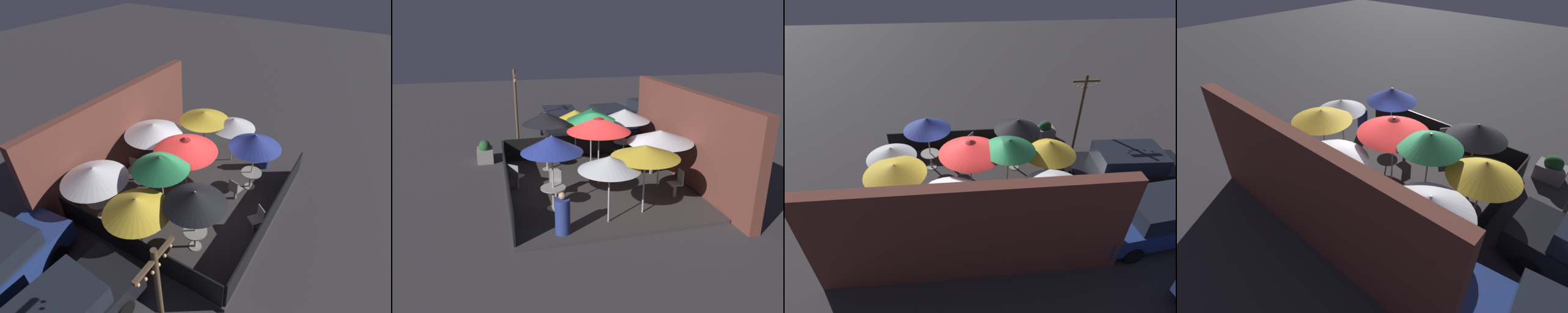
{
  "view_description": "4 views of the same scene",
  "coord_description": "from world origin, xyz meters",
  "views": [
    {
      "loc": [
        -7.29,
        -4.61,
        8.01
      ],
      "look_at": [
        0.53,
        0.16,
        1.37
      ],
      "focal_mm": 28.0,
      "sensor_mm": 36.0,
      "label": 1
    },
    {
      "loc": [
        12.02,
        -3.38,
        5.49
      ],
      "look_at": [
        -0.27,
        -0.24,
        1.15
      ],
      "focal_mm": 35.0,
      "sensor_mm": 36.0,
      "label": 2
    },
    {
      "loc": [
        0.27,
        8.7,
        8.06
      ],
      "look_at": [
        -0.57,
        -0.6,
        1.38
      ],
      "focal_mm": 28.0,
      "sensor_mm": 36.0,
      "label": 3
    },
    {
      "loc": [
        -4.98,
        6.45,
        6.71
      ],
      "look_at": [
        0.5,
        0.31,
        0.97
      ],
      "focal_mm": 28.0,
      "sensor_mm": 36.0,
      "label": 4
    }
  ],
  "objects": [
    {
      "name": "patio_chair_3",
      "position": [
        -0.44,
        -2.77,
        0.62
      ],
      "size": [
        0.56,
        0.56,
        0.92
      ],
      "rotation": [
        0.0,
        0.0,
        2.46
      ],
      "color": "gray",
      "rests_on": "patio_deck"
    },
    {
      "name": "patio_umbrella_4",
      "position": [
        0.55,
        2.1,
        1.95
      ],
      "size": [
        2.28,
        2.28,
        2.04
      ],
      "color": "#B2B2B7",
      "rests_on": "patio_deck"
    },
    {
      "name": "patio_umbrella_8",
      "position": [
        -1.5,
        0.2,
        2.38
      ],
      "size": [
        1.84,
        1.84,
        2.47
      ],
      "color": "#B2B2B7",
      "rests_on": "patio_deck"
    },
    {
      "name": "parked_car_2",
      "position": [
        -7.33,
        5.07,
        0.84
      ],
      "size": [
        4.14,
        2.36,
        1.62
      ],
      "rotation": [
        0.0,
        0.0,
        0.18
      ],
      "color": "navy",
      "rests_on": "ground_plane"
    },
    {
      "name": "patio_chair_1",
      "position": [
        -0.47,
        1.51,
        0.64
      ],
      "size": [
        0.47,
        0.47,
        0.94
      ],
      "rotation": [
        0.0,
        0.0,
        2.94
      ],
      "color": "gray",
      "rests_on": "patio_deck"
    },
    {
      "name": "parked_car_0",
      "position": [
        -6.2,
        -0.13,
        0.85
      ],
      "size": [
        4.49,
        1.96,
        1.62
      ],
      "rotation": [
        0.0,
        0.0,
        -0.05
      ],
      "color": "black",
      "rests_on": "ground_plane"
    },
    {
      "name": "patio_umbrella_2",
      "position": [
        -2.65,
        1.95,
        2.01
      ],
      "size": [
        2.13,
        2.13,
        2.13
      ],
      "color": "#B2B2B7",
      "rests_on": "patio_deck"
    },
    {
      "name": "patio_umbrella_7",
      "position": [
        -0.18,
        0.13,
        2.32
      ],
      "size": [
        2.22,
        2.22,
        2.47
      ],
      "color": "#B2B2B7",
      "rests_on": "patio_deck"
    },
    {
      "name": "patio_chair_0",
      "position": [
        1.55,
        2.33,
        0.64
      ],
      "size": [
        0.41,
        0.41,
        0.94
      ],
      "rotation": [
        0.0,
        0.0,
        -1.61
      ],
      "color": "gray",
      "rests_on": "patio_deck"
    },
    {
      "name": "planter_box",
      "position": [
        -4.03,
        -3.81,
        0.4
      ],
      "size": [
        0.94,
        0.66,
        0.93
      ],
      "color": "gray",
      "rests_on": "ground_plane"
    },
    {
      "name": "fence_front",
      "position": [
        0.0,
        -3.09,
        0.59
      ],
      "size": [
        6.65,
        0.05,
        0.95
      ],
      "color": "black",
      "rests_on": "patio_deck"
    },
    {
      "name": "patio_umbrella_1",
      "position": [
        -2.1,
        -1.42,
        2.2
      ],
      "size": [
        1.82,
        1.82,
        2.31
      ],
      "color": "#B2B2B7",
      "rests_on": "patio_deck"
    },
    {
      "name": "light_post",
      "position": [
        -4.93,
        -2.33,
        2.11
      ],
      "size": [
        1.1,
        0.12,
        3.76
      ],
      "color": "brown",
      "rests_on": "ground_plane"
    },
    {
      "name": "patio_umbrella_3",
      "position": [
        -3.01,
        -0.08,
        2.0
      ],
      "size": [
        1.96,
        1.96,
        2.13
      ],
      "color": "#B2B2B7",
      "rests_on": "patio_deck"
    },
    {
      "name": "dining_table_1",
      "position": [
        -2.1,
        -1.42,
        0.69
      ],
      "size": [
        0.73,
        0.73,
        0.74
      ],
      "color": "#9E998E",
      "rests_on": "patio_deck"
    },
    {
      "name": "patio_chair_4",
      "position": [
        -0.55,
        2.36,
        0.63
      ],
      "size": [
        0.47,
        0.47,
        0.93
      ],
      "rotation": [
        0.0,
        0.0,
        -2.95
      ],
      "color": "gray",
      "rests_on": "patio_deck"
    },
    {
      "name": "ground_plane",
      "position": [
        0.0,
        0.0,
        0.0
      ],
      "size": [
        60.0,
        60.0,
        0.0
      ],
      "primitive_type": "plane",
      "color": "#383538"
    },
    {
      "name": "patio_deck",
      "position": [
        0.0,
        0.0,
        0.06
      ],
      "size": [
        6.85,
        6.27,
        0.12
      ],
      "color": "#383333",
      "rests_on": "ground_plane"
    },
    {
      "name": "dining_table_2",
      "position": [
        -2.65,
        1.95,
        0.72
      ],
      "size": [
        0.87,
        0.87,
        0.75
      ],
      "color": "#9E998E",
      "rests_on": "patio_deck"
    },
    {
      "name": "patron_0",
      "position": [
        2.92,
        -1.76,
        0.65
      ],
      "size": [
        0.59,
        0.59,
        1.21
      ],
      "rotation": [
        0.0,
        0.0,
        2.34
      ],
      "color": "navy",
      "rests_on": "patio_deck"
    },
    {
      "name": "patio_umbrella_5",
      "position": [
        2.3,
        0.82,
        2.07
      ],
      "size": [
        2.04,
        2.04,
        2.14
      ],
      "color": "#B2B2B7",
      "rests_on": "patio_deck"
    },
    {
      "name": "patio_umbrella_6",
      "position": [
        2.61,
        -0.36,
        1.92
      ],
      "size": [
        1.77,
        1.77,
        2.01
      ],
      "color": "#B2B2B7",
      "rests_on": "patio_deck"
    },
    {
      "name": "parked_car_1",
      "position": [
        -6.04,
        2.47,
        0.85
      ],
      "size": [
        4.44,
        2.17,
        1.62
      ],
      "rotation": [
        0.0,
        0.0,
        0.11
      ],
      "color": "navy",
      "rests_on": "ground_plane"
    },
    {
      "name": "dining_table_0",
      "position": [
        1.4,
        -1.76,
        0.68
      ],
      "size": [
        0.77,
        0.77,
        0.72
      ],
      "color": "#9E998E",
      "rests_on": "patio_deck"
    },
    {
      "name": "patio_umbrella_0",
      "position": [
        1.4,
        -1.76,
        2.22
      ],
      "size": [
        1.86,
        1.86,
        2.36
      ],
      "color": "#B2B2B7",
      "rests_on": "patio_deck"
    },
    {
      "name": "patio_chair_2",
      "position": [
        0.45,
        -1.54,
        0.62
      ],
      "size": [
        0.48,
        0.48,
        0.92
      ],
      "rotation": [
        0.0,
        0.0,
        -0.23
      ],
      "color": "gray",
      "rests_on": "patio_deck"
    },
    {
      "name": "building_wall",
      "position": [
        0.0,
        3.36,
        1.69
      ],
      "size": [
        8.45,
        0.36,
        3.39
      ],
      "color": "brown",
      "rests_on": "ground_plane"
    },
    {
      "name": "fence_side_left",
      "position": [
        -3.38,
        0.0,
        0.59
      ],
      "size": [
        0.05,
        6.07,
        0.95
      ],
      "color": "black",
      "rests_on": "patio_deck"
    }
  ]
}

